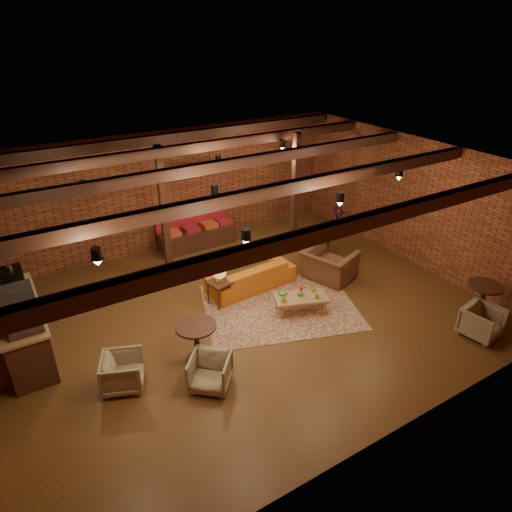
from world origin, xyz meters
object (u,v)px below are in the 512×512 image
side_table_lamp (219,275)px  round_table_right (483,296)px  sofa (251,276)px  armchair_right (329,260)px  armchair_b (210,370)px  plant_tall (339,193)px  armchair_far (482,321)px  coffee_table (300,298)px  side_table_book (319,242)px  round_table_left (196,336)px  armchair_a (123,371)px

side_table_lamp → round_table_right: bearing=-37.0°
sofa → armchair_right: (1.82, -0.66, 0.20)m
side_table_lamp → armchair_b: bearing=-121.1°
sofa → armchair_right: 1.94m
round_table_right → plant_tall: plant_tall is taller
round_table_right → armchair_far: bearing=-142.5°
side_table_lamp → armchair_right: 2.81m
coffee_table → plant_tall: (3.26, 2.69, 0.97)m
side_table_book → coffee_table: bearing=-137.1°
side_table_lamp → side_table_book: side_table_lamp is taller
round_table_left → armchair_right: armchair_right is taller
armchair_a → side_table_book: 6.29m
side_table_book → sofa: bearing=-170.5°
coffee_table → plant_tall: 4.34m
armchair_right → side_table_book: bearing=-46.3°
sofa → round_table_right: (3.48, -3.62, 0.24)m
side_table_lamp → armchair_far: size_ratio=1.38×
round_table_right → coffee_table: bearing=145.0°
armchair_a → plant_tall: size_ratio=0.26×
armchair_right → side_table_book: 1.18m
coffee_table → plant_tall: bearing=39.5°
side_table_lamp → armchair_b: 2.61m
round_table_left → armchair_far: round_table_left is taller
armchair_a → side_table_book: size_ratio=1.37×
side_table_lamp → armchair_a: 3.01m
armchair_a → armchair_right: size_ratio=0.60×
round_table_right → armchair_far: size_ratio=1.16×
sofa → coffee_table: bearing=101.1°
round_table_left → sofa: bearing=38.4°
side_table_book → round_table_right: size_ratio=0.62×
armchair_right → side_table_book: (0.53, 1.05, -0.08)m
round_table_left → armchair_right: size_ratio=0.68×
sofa → round_table_right: 5.03m
armchair_a → plant_tall: plant_tall is taller
armchair_a → armchair_far: size_ratio=0.98×
armchair_b → round_table_right: 5.88m
armchair_right → plant_tall: 2.75m
armchair_b → side_table_book: (4.64, 2.87, 0.09)m
plant_tall → armchair_a: bearing=-157.7°
armchair_right → round_table_right: 3.40m
round_table_right → plant_tall: size_ratio=0.31×
round_table_left → armchair_b: bearing=-97.7°
armchair_right → armchair_far: bearing=179.8°
armchair_b → side_table_book: 5.46m
armchair_right → armchair_far: 3.55m
side_table_lamp → sofa: bearing=15.9°
coffee_table → side_table_book: (1.98, 1.84, 0.09)m
sofa → side_table_book: sofa is taller
sofa → armchair_far: bearing=123.1°
coffee_table → armchair_far: size_ratio=1.77×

